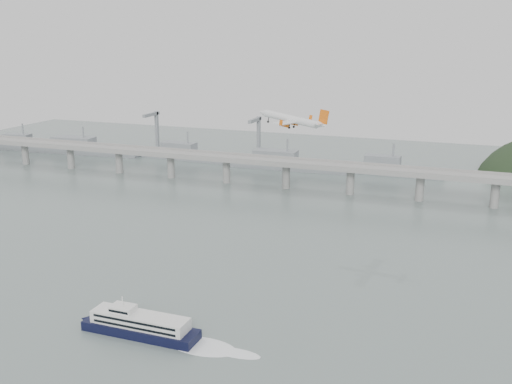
% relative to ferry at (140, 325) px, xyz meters
% --- Properties ---
extents(ground, '(900.00, 900.00, 0.00)m').
position_rel_ferry_xyz_m(ground, '(12.73, 41.26, -4.08)').
color(ground, slate).
rests_on(ground, ground).
extents(bridge, '(800.00, 22.00, 23.90)m').
position_rel_ferry_xyz_m(bridge, '(11.58, 241.26, 13.57)').
color(bridge, gray).
rests_on(bridge, ground).
extents(distant_fleet, '(453.00, 60.90, 40.00)m').
position_rel_ferry_xyz_m(distant_fleet, '(-142.62, 306.34, 2.14)').
color(distant_fleet, slate).
rests_on(distant_fleet, ground).
extents(ferry, '(79.57, 13.95, 15.03)m').
position_rel_ferry_xyz_m(ferry, '(0.00, 0.00, 0.00)').
color(ferry, black).
rests_on(ferry, ground).
extents(airliner, '(42.48, 38.82, 11.74)m').
position_rel_ferry_xyz_m(airliner, '(23.08, 125.45, 66.45)').
color(airliner, silver).
rests_on(airliner, ground).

